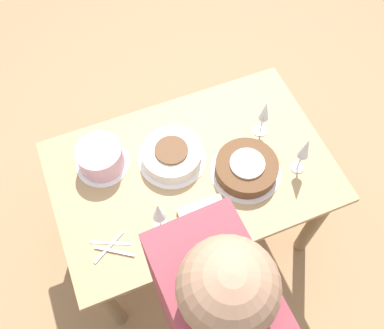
{
  "coord_description": "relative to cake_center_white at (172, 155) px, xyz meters",
  "views": [
    {
      "loc": [
        -0.35,
        -0.86,
        2.43
      ],
      "look_at": [
        0.0,
        0.0,
        0.79
      ],
      "focal_mm": 40.0,
      "sensor_mm": 36.0,
      "label": 1
    }
  ],
  "objects": [
    {
      "name": "ground_plane",
      "position": [
        0.06,
        -0.09,
        -0.78
      ],
      "size": [
        12.0,
        12.0,
        0.0
      ],
      "primitive_type": "plane",
      "color": "#A87F56"
    },
    {
      "name": "dining_table",
      "position": [
        0.06,
        -0.09,
        -0.17
      ],
      "size": [
        1.25,
        0.81,
        0.74
      ],
      "color": "tan",
      "rests_on": "ground_plane"
    },
    {
      "name": "cake_center_white",
      "position": [
        0.0,
        0.0,
        0.0
      ],
      "size": [
        0.31,
        0.31,
        0.09
      ],
      "color": "white",
      "rests_on": "dining_table"
    },
    {
      "name": "cake_front_chocolate",
      "position": [
        0.28,
        -0.19,
        -0.0
      ],
      "size": [
        0.32,
        0.32,
        0.08
      ],
      "color": "white",
      "rests_on": "dining_table"
    },
    {
      "name": "cake_back_decorated",
      "position": [
        -0.3,
        0.09,
        0.02
      ],
      "size": [
        0.24,
        0.24,
        0.13
      ],
      "color": "white",
      "rests_on": "dining_table"
    },
    {
      "name": "wine_glass_near",
      "position": [
        0.44,
        -0.01,
        0.11
      ],
      "size": [
        0.07,
        0.07,
        0.22
      ],
      "color": "silver",
      "rests_on": "dining_table"
    },
    {
      "name": "wine_glass_far",
      "position": [
        0.51,
        -0.25,
        0.12
      ],
      "size": [
        0.06,
        0.06,
        0.23
      ],
      "color": "silver",
      "rests_on": "dining_table"
    },
    {
      "name": "wine_glass_extra",
      "position": [
        -0.16,
        -0.28,
        0.1
      ],
      "size": [
        0.06,
        0.06,
        0.21
      ],
      "color": "silver",
      "rests_on": "dining_table"
    },
    {
      "name": "fork_pile",
      "position": [
        -0.38,
        -0.3,
        -0.03
      ],
      "size": [
        0.17,
        0.14,
        0.01
      ],
      "color": "silver",
      "rests_on": "dining_table"
    },
    {
      "name": "napkin_stack",
      "position": [
        0.03,
        -0.34,
        -0.02
      ],
      "size": [
        0.2,
        0.18,
        0.03
      ],
      "color": "silver",
      "rests_on": "dining_table"
    }
  ]
}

